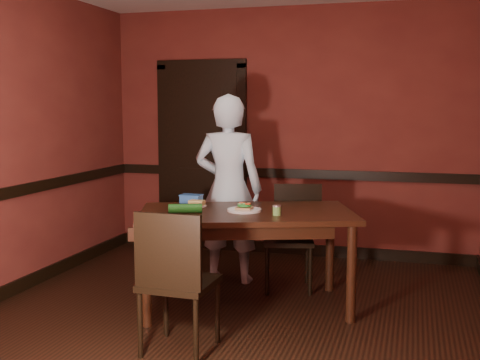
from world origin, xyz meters
The scene contains 17 objects.
floor centered at (0.00, 0.00, 0.00)m, with size 4.00×4.50×0.01m, color black.
wall_back centered at (0.00, 2.25, 1.35)m, with size 4.00×0.02×2.70m, color maroon.
wall_front centered at (0.00, -2.25, 1.35)m, with size 4.00×0.02×2.70m, color maroon.
dado_back centered at (0.00, 2.23, 0.90)m, with size 4.00×0.03×0.10m, color black.
dado_left centered at (-1.99, 0.00, 0.90)m, with size 0.03×4.50×0.10m, color black.
baseboard_back centered at (0.00, 2.23, 0.06)m, with size 4.00×0.03×0.12m, color black.
baseboard_left centered at (-1.99, 0.00, 0.06)m, with size 0.03×4.50×0.12m, color black.
door centered at (-1.00, 2.22, 1.09)m, with size 1.05×0.07×2.20m.
dining_table centered at (0.04, 0.39, 0.40)m, with size 1.70×0.96×0.80m, color black.
chair_far centered at (0.27, 0.96, 0.46)m, with size 0.43×0.43×0.93m, color black, non-canonical shape.
chair_near centered at (-0.15, -0.59, 0.48)m, with size 0.45×0.45×0.97m, color black, non-canonical shape.
person centered at (-0.32, 1.06, 0.87)m, with size 0.64×0.42×1.74m, color silver.
sandwich_plate centered at (0.03, 0.37, 0.82)m, with size 0.27×0.27×0.07m.
sauce_jar centered at (0.32, 0.27, 0.84)m, with size 0.07×0.07×0.08m.
cheese_saucer centered at (-0.42, 0.48, 0.82)m, with size 0.17×0.17×0.05m.
food_tub centered at (-0.52, 0.62, 0.84)m, with size 0.19×0.13×0.08m.
wrapped_veg centered at (-0.40, 0.16, 0.83)m, with size 0.07×0.07×0.26m, color #164814.
Camera 1 is at (1.33, -4.21, 1.63)m, focal length 45.00 mm.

